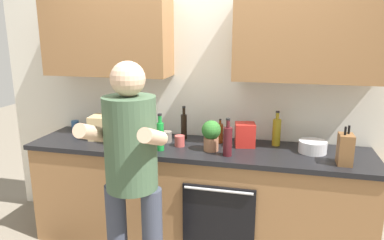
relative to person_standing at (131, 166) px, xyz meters
The scene contains 18 objects.
back_wall_unit 1.17m from the person_standing, 75.57° to the left, with size 4.00×0.38×2.50m.
counter 0.94m from the person_standing, 70.46° to the left, with size 2.84×0.67×0.90m.
person_standing is the anchor object (origin of this frame).
bottle_soy 0.93m from the person_standing, 83.38° to the left, with size 0.05×0.05×0.30m.
bottle_oil 1.30m from the person_standing, 45.60° to the left, with size 0.07×0.07×0.30m.
bottle_wine 0.79m from the person_standing, 46.26° to the left, with size 0.07×0.07×0.30m.
bottle_vinegar 0.99m from the person_standing, 63.74° to the left, with size 0.05×0.05×0.21m.
bottle_syrup 0.74m from the person_standing, 125.27° to the left, with size 0.05×0.05×0.30m.
bottle_soda 0.57m from the person_standing, 89.42° to the left, with size 0.06×0.06×0.30m.
cup_stoneware 0.80m from the person_standing, 90.90° to the left, with size 0.09×0.09×0.09m, color slate.
cup_ceramic 0.72m from the person_standing, 79.89° to the left, with size 0.08×0.08×0.09m, color #BF4C47.
cup_tea 1.35m from the person_standing, 136.31° to the left, with size 0.07×0.07×0.10m, color #33598C.
mixing_bowl 1.44m from the person_standing, 34.18° to the left, with size 0.22×0.22×0.09m, color silver.
knife_block 1.51m from the person_standing, 23.03° to the left, with size 0.10×0.14×0.28m.
potted_herb 0.78m from the person_standing, 58.89° to the left, with size 0.15×0.15×0.25m.
grocery_bag_bread 0.97m from the person_standing, 128.73° to the left, with size 0.18×0.20×0.21m, color tan.
grocery_bag_crisps 1.07m from the person_standing, 52.30° to the left, with size 0.16×0.15×0.20m, color red.
grocery_bag_produce 0.79m from the person_standing, 106.96° to the left, with size 0.21×0.17×0.16m, color silver.
Camera 1 is at (0.64, -2.76, 1.83)m, focal length 33.43 mm.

